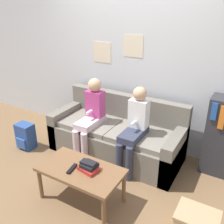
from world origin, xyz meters
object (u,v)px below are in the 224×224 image
Objects in this scene: backpack at (26,136)px; person_right at (135,126)px; coffee_table at (81,172)px; tv_remote at (72,169)px; bookshelf at (223,137)px; person_left at (91,114)px; couch at (117,136)px.

person_right is at bearing 13.26° from backpack.
person_right reaches higher than coffee_table.
bookshelf reaches higher than tv_remote.
tv_remote is (0.37, -0.91, -0.20)m from person_left.
couch is at bearing 29.84° from person_left.
person_left is 1.01× the size of person_right.
person_right reaches higher than couch.
person_right is 1.08× the size of bookshelf.
couch is 1.68× the size of person_left.
bookshelf reaches higher than coffee_table.
tv_remote is (-0.07, -0.06, 0.06)m from coffee_table.
backpack is (-1.27, -0.57, -0.09)m from couch.
bookshelf is (1.01, 0.47, -0.10)m from person_right.
person_left is at bearing -164.54° from bookshelf.
couch is at bearing 24.07° from backpack.
couch reaches higher than backpack.
person_right is 1.73m from backpack.
person_left is at bearing 117.55° from coffee_table.
couch is at bearing 152.83° from person_right.
couch is 0.50m from person_left.
couch is 1.04m from coffee_table.
person_left is at bearing 103.83° from tv_remote.
backpack is (-1.63, -0.38, -0.43)m from person_right.
couch is at bearing 97.05° from coffee_table.
coffee_table is 0.91m from person_right.
couch is at bearing 84.50° from tv_remote.
coffee_table is 0.99m from person_left.
coffee_table is at bearing -82.95° from couch.
person_right is at bearing -27.17° from couch.
person_left is 1.75m from bookshelf.
couch reaches higher than tv_remote.
person_right is (0.67, -0.00, -0.01)m from person_left.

